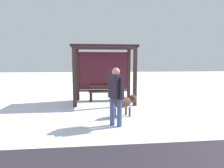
{
  "coord_description": "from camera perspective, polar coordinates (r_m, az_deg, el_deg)",
  "views": [
    {
      "loc": [
        -0.47,
        -8.09,
        1.8
      ],
      "look_at": [
        0.28,
        -0.68,
        0.94
      ],
      "focal_mm": 28.55,
      "sensor_mm": 36.0,
      "label": 1
    }
  ],
  "objects": [
    {
      "name": "person_walking",
      "position": [
        5.07,
        1.25,
        -2.63
      ],
      "size": [
        0.43,
        0.61,
        1.69
      ],
      "color": "#271F2B",
      "rests_on": "ground"
    },
    {
      "name": "bench_left_inside",
      "position": [
        8.63,
        -2.62,
        -2.95
      ],
      "size": [
        1.45,
        0.37,
        0.76
      ],
      "color": "#483526",
      "rests_on": "ground"
    },
    {
      "name": "ground_plane",
      "position": [
        8.3,
        -2.45,
        -5.97
      ],
      "size": [
        60.0,
        60.0,
        0.0
      ],
      "primitive_type": "plane",
      "color": "white"
    },
    {
      "name": "dog",
      "position": [
        6.08,
        3.96,
        -5.83
      ],
      "size": [
        1.03,
        0.68,
        0.71
      ],
      "color": "#503329",
      "rests_on": "ground"
    },
    {
      "name": "bus_shelter",
      "position": [
        8.34,
        -2.61,
        7.05
      ],
      "size": [
        2.8,
        1.64,
        2.58
      ],
      "color": "#38241F",
      "rests_on": "ground"
    }
  ]
}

